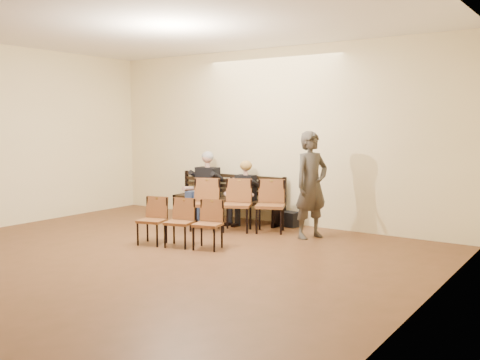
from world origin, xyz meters
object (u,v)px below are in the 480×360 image
object	(u,v)px
bench	(227,209)
seated_woman	(243,195)
laptop	(201,193)
seated_man	(205,185)
chair_row_back	(179,223)
passerby	(311,177)
water_bottle	(241,197)
bag	(289,219)
chair_row_front	(237,205)

from	to	relation	value
bench	seated_woman	distance (m)	0.61
seated_woman	laptop	bearing A→B (deg)	-169.41
seated_man	chair_row_back	distance (m)	2.66
passerby	chair_row_back	bearing A→B (deg)	163.37
water_bottle	passerby	world-z (taller)	passerby
seated_man	bag	distance (m)	2.02
water_bottle	chair_row_front	size ratio (longest dim) A/B	0.13
bench	seated_woman	bearing A→B (deg)	-13.77
laptop	passerby	size ratio (longest dim) A/B	0.15
seated_woman	chair_row_back	bearing A→B (deg)	-82.19
seated_woman	chair_row_front	world-z (taller)	seated_woman
bag	chair_row_back	distance (m)	2.62
bench	bag	world-z (taller)	bench
seated_man	chair_row_front	bearing A→B (deg)	-28.65
seated_woman	chair_row_back	world-z (taller)	seated_woman
seated_man	passerby	world-z (taller)	passerby
bench	chair_row_front	distance (m)	1.24
bag	chair_row_front	size ratio (longest dim) A/B	0.22
seated_woman	bag	distance (m)	1.06
bag	seated_man	bearing A→B (deg)	-173.48
bench	passerby	distance (m)	2.49
seated_woman	passerby	size ratio (longest dim) A/B	0.53
water_bottle	chair_row_front	bearing A→B (deg)	-63.21
laptop	bag	bearing A→B (deg)	-0.11
chair_row_back	bag	bearing A→B (deg)	61.08
bench	seated_man	world-z (taller)	seated_man
laptop	water_bottle	xyz separation A→B (m)	(1.04, -0.04, -0.01)
seated_woman	water_bottle	size ratio (longest dim) A/B	5.17
chair_row_front	passerby	bearing A→B (deg)	-14.45
chair_row_back	laptop	bearing A→B (deg)	105.69
seated_woman	water_bottle	xyz separation A→B (m)	(0.10, -0.21, -0.01)
seated_woman	bag	size ratio (longest dim) A/B	2.92
passerby	chair_row_front	bearing A→B (deg)	122.13
seated_man	bag	size ratio (longest dim) A/B	3.67
bag	passerby	distance (m)	1.43
bench	chair_row_back	distance (m)	2.56
seated_woman	laptop	world-z (taller)	seated_woman
seated_woman	passerby	world-z (taller)	passerby
laptop	bag	distance (m)	1.98
water_bottle	chair_row_back	world-z (taller)	chair_row_back
water_bottle	chair_row_back	distance (m)	2.11
seated_man	passerby	distance (m)	2.81
bench	chair_row_front	size ratio (longest dim) A/B	1.48
seated_man	chair_row_back	bearing A→B (deg)	-60.70
bag	chair_row_back	bearing A→B (deg)	-104.03
seated_man	water_bottle	xyz separation A→B (m)	(1.08, -0.21, -0.15)
seated_man	water_bottle	size ratio (longest dim) A/B	6.50
bench	laptop	size ratio (longest dim) A/B	8.08
bench	laptop	bearing A→B (deg)	-146.80
passerby	laptop	bearing A→B (deg)	105.49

